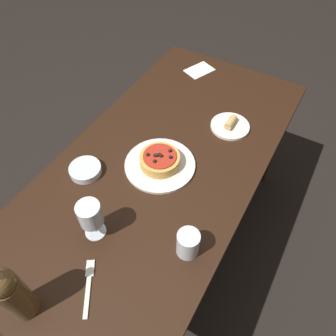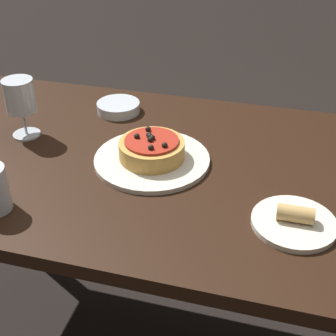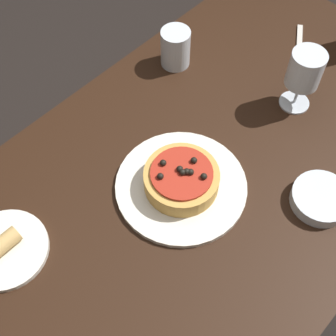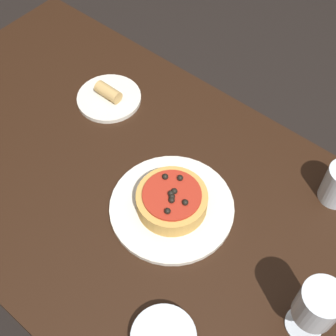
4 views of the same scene
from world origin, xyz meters
TOP-DOWN VIEW (x-y plane):
  - ground_plane at (0.00, 0.00)m, footprint 14.00×14.00m
  - dining_table at (0.00, 0.00)m, footprint 1.56×0.77m
  - dinner_plate at (-0.03, -0.01)m, footprint 0.28×0.28m
  - pizza at (-0.03, -0.01)m, footprint 0.16×0.16m
  - wine_glass at (-0.39, 0.03)m, footprint 0.08×0.08m
  - wine_bottle at (-0.69, 0.05)m, footprint 0.08×0.08m
  - water_cup at (-0.30, -0.27)m, footprint 0.07×0.07m
  - side_bowl at (-0.20, 0.23)m, footprint 0.13×0.13m
  - fork at (-0.55, -0.06)m, footprint 0.16×0.11m
  - side_plate at (0.32, -0.16)m, footprint 0.17×0.17m
  - paper_napkin at (0.64, 0.15)m, footprint 0.17×0.15m

SIDE VIEW (x-z plane):
  - ground_plane at x=0.00m, z-range 0.00..0.00m
  - dining_table at x=0.00m, z-range 0.27..0.99m
  - paper_napkin at x=0.64m, z-range 0.72..0.72m
  - fork at x=-0.55m, z-range 0.72..0.72m
  - dinner_plate at x=-0.03m, z-range 0.72..0.73m
  - side_plate at x=0.32m, z-range 0.70..0.75m
  - side_bowl at x=-0.20m, z-range 0.72..0.75m
  - pizza at x=-0.03m, z-range 0.72..0.78m
  - water_cup at x=-0.30m, z-range 0.72..0.82m
  - wine_glass at x=-0.39m, z-range 0.75..0.91m
  - wine_bottle at x=-0.69m, z-range 0.70..0.99m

